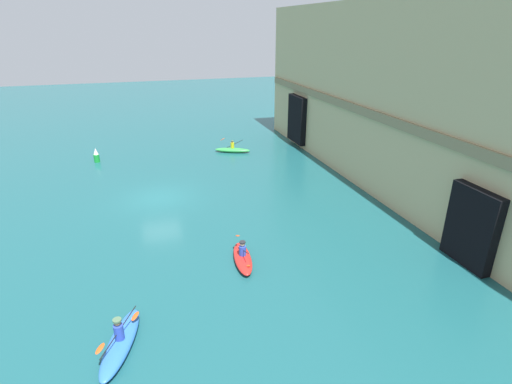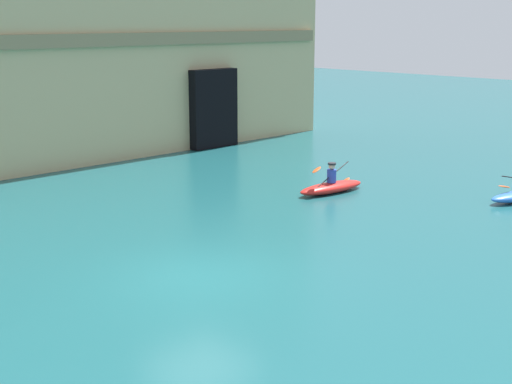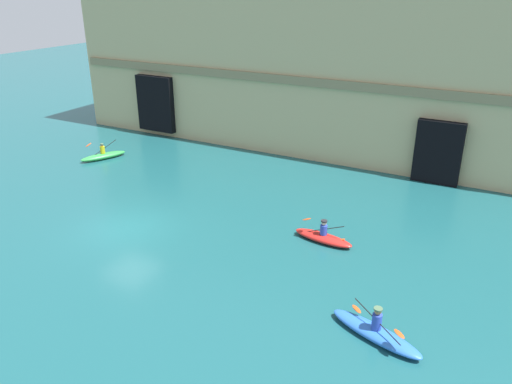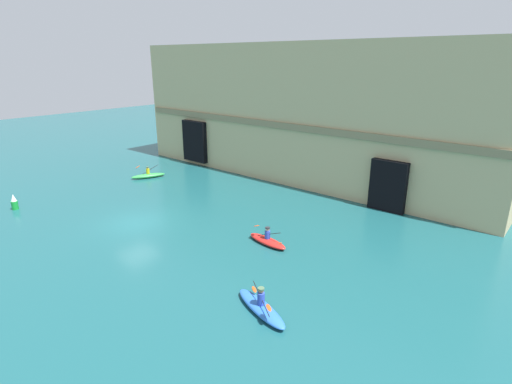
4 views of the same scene
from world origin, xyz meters
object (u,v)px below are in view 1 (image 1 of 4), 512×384
(kayak_green, at_px, (232,150))
(kayak_blue, at_px, (121,342))
(marker_buoy, at_px, (96,156))
(kayak_red, at_px, (243,257))

(kayak_green, relative_size, kayak_blue, 0.88)
(kayak_blue, height_order, marker_buoy, kayak_blue)
(kayak_green, height_order, kayak_red, kayak_green)
(kayak_blue, bearing_deg, marker_buoy, 23.06)
(marker_buoy, bearing_deg, kayak_red, 22.52)
(kayak_red, bearing_deg, marker_buoy, 29.50)
(kayak_blue, height_order, kayak_red, kayak_blue)
(kayak_green, distance_m, kayak_blue, 23.15)
(kayak_blue, bearing_deg, kayak_green, -5.67)
(marker_buoy, bearing_deg, kayak_green, 86.64)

